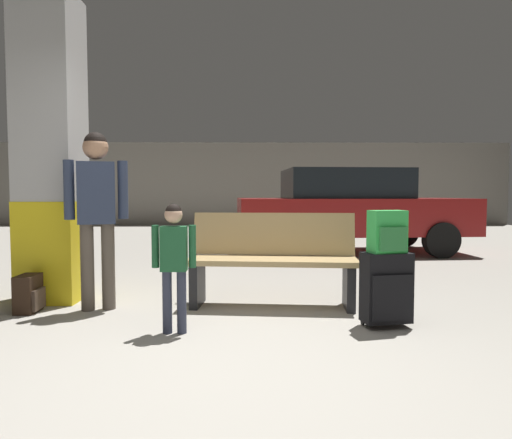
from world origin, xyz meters
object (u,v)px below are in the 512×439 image
at_px(adult, 97,201).
at_px(backpack_dark_floor, 29,294).
at_px(bench, 273,260).
at_px(child, 174,254).
at_px(parked_car_near, 350,208).
at_px(backpack_bright, 388,232).
at_px(structural_pillar, 51,151).
at_px(suitcase, 387,288).

xyz_separation_m(adult, backpack_dark_floor, (-0.60, -0.08, -0.84)).
distance_m(bench, adult, 1.73).
bearing_deg(child, parked_car_near, 63.36).
distance_m(backpack_bright, child, 1.69).
height_order(structural_pillar, adult, structural_pillar).
xyz_separation_m(suitcase, adult, (-2.51, 0.59, 0.69)).
distance_m(structural_pillar, bench, 2.46).
height_order(suitcase, child, child).
relative_size(structural_pillar, backpack_bright, 8.92).
xyz_separation_m(structural_pillar, child, (1.41, -1.13, -0.89)).
xyz_separation_m(structural_pillar, parked_car_near, (3.79, 3.63, -0.70)).
bearing_deg(adult, suitcase, -13.15).
xyz_separation_m(adult, parked_car_near, (3.21, 4.04, -0.20)).
bearing_deg(suitcase, child, -175.46).
bearing_deg(bench, parked_car_near, 67.76).
xyz_separation_m(bench, adult, (-1.62, -0.16, 0.57)).
distance_m(adult, backpack_dark_floor, 1.04).
xyz_separation_m(suitcase, parked_car_near, (0.71, 4.63, 0.48)).
height_order(bench, backpack_bright, backpack_bright).
bearing_deg(suitcase, parked_car_near, 81.31).
relative_size(backpack_dark_floor, parked_car_near, 0.08).
distance_m(bench, parked_car_near, 4.21).
height_order(structural_pillar, backpack_dark_floor, structural_pillar).
bearing_deg(bench, adult, -174.41).
height_order(suitcase, backpack_dark_floor, suitcase).
distance_m(backpack_bright, parked_car_near, 4.68).
distance_m(child, adult, 1.16).
distance_m(backpack_dark_floor, parked_car_near, 5.65).
bearing_deg(structural_pillar, child, -38.86).
height_order(child, backpack_dark_floor, child).
height_order(backpack_dark_floor, parked_car_near, parked_car_near).
height_order(adult, parked_car_near, adult).
bearing_deg(suitcase, backpack_dark_floor, 170.72).
bearing_deg(suitcase, backpack_bright, -41.41).
distance_m(structural_pillar, parked_car_near, 5.30).
xyz_separation_m(backpack_bright, child, (-1.68, -0.13, -0.15)).
bearing_deg(adult, backpack_bright, -13.16).
relative_size(bench, backpack_bright, 4.83).
distance_m(suitcase, adult, 2.66).
relative_size(backpack_bright, child, 0.34).
relative_size(adult, backpack_dark_floor, 4.81).
distance_m(backpack_bright, adult, 2.58).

